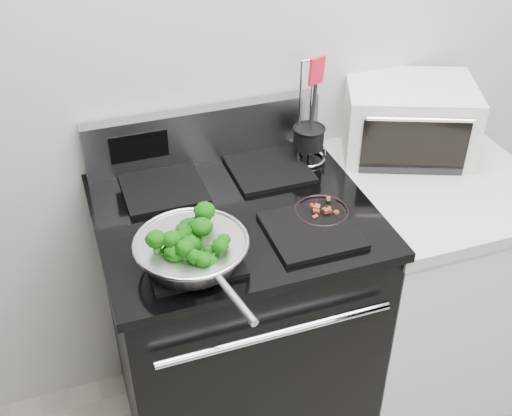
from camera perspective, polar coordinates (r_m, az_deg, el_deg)
name	(u,v)px	position (r m, az deg, el deg)	size (l,w,h in m)	color
back_wall	(291,24)	(2.04, 3.15, 15.99)	(4.00, 0.02, 2.70)	beige
gas_range	(236,323)	(2.16, -1.76, -10.17)	(0.79, 0.69, 1.13)	black
counter	(417,284)	(2.41, 14.12, -6.54)	(0.62, 0.68, 0.92)	white
skillet	(192,250)	(1.64, -5.70, -3.73)	(0.30, 0.47, 0.06)	silver
broccoli_pile	(191,244)	(1.63, -5.78, -3.19)	(0.23, 0.23, 0.08)	black
bacon_plate	(322,209)	(1.84, 5.88, -0.08)	(0.16, 0.16, 0.04)	black
utensil_holder	(309,143)	(2.06, 4.70, 5.82)	(0.11, 0.11, 0.35)	silver
toaster_oven	(408,119)	(2.20, 13.35, 7.74)	(0.50, 0.44, 0.24)	silver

